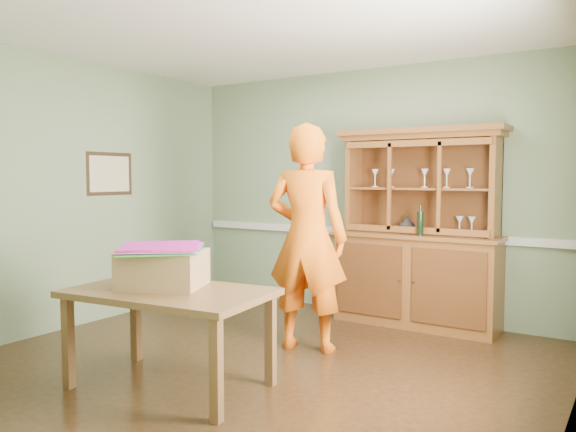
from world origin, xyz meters
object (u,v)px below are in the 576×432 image
Objects in this scene: person at (307,238)px; china_hutch at (417,256)px; dining_table at (169,301)px; cardboard_box at (163,269)px.

china_hutch is at bearing -124.20° from person.
cardboard_box is (-0.11, 0.05, 0.22)m from dining_table.
china_hutch is at bearing 68.44° from cardboard_box.
person reaches higher than dining_table.
china_hutch is 1.33× the size of dining_table.
cardboard_box is (-1.01, -2.56, 0.14)m from china_hutch.
china_hutch reaches higher than dining_table.
person is (0.48, 1.25, 0.14)m from cardboard_box.
china_hutch is at bearing 64.92° from dining_table.
dining_table is 0.76× the size of person.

